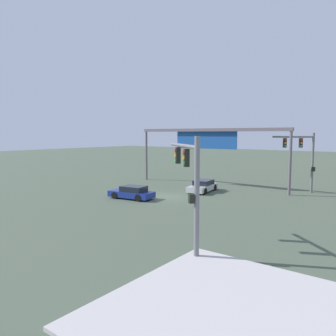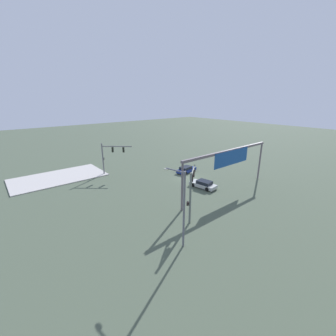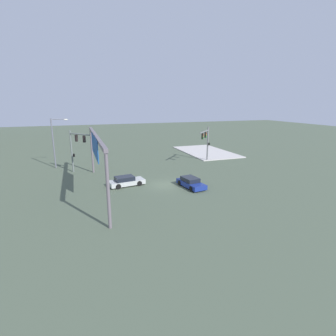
# 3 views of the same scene
# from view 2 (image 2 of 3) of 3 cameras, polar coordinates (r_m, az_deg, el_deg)

# --- Properties ---
(ground_plane) EXTENTS (193.47, 193.47, 0.00)m
(ground_plane) POSITION_cam_2_polar(r_m,az_deg,el_deg) (40.55, 5.29, -2.50)
(ground_plane) COLOR #495644
(sidewalk_corner) EXTENTS (15.49, 8.84, 0.15)m
(sidewalk_corner) POSITION_cam_2_polar(r_m,az_deg,el_deg) (45.01, -26.23, -2.15)
(sidewalk_corner) COLOR #BBB6B3
(sidewalk_corner) RESTS_ON ground
(traffic_signal_near_corner) EXTENTS (3.71, 2.81, 6.14)m
(traffic_signal_near_corner) POSITION_cam_2_polar(r_m,az_deg,el_deg) (25.65, 5.99, -4.96)
(traffic_signal_near_corner) COLOR slate
(traffic_signal_near_corner) RESTS_ON ground
(traffic_signal_opposite_side) EXTENTS (4.34, 4.11, 5.94)m
(traffic_signal_opposite_side) POSITION_cam_2_polar(r_m,az_deg,el_deg) (42.42, -14.73, 3.51)
(traffic_signal_opposite_side) COLOR slate
(traffic_signal_opposite_side) RESTS_ON ground
(streetlamp_curved_arm) EXTENTS (0.69, 2.53, 7.72)m
(streetlamp_curved_arm) POSITION_cam_2_polar(r_m,az_deg,el_deg) (20.87, 3.50, -9.07)
(streetlamp_curved_arm) COLOR slate
(streetlamp_curved_arm) RESTS_ON ground
(overhead_sign_gantry) EXTENTS (19.01, 0.43, 6.66)m
(overhead_sign_gantry) POSITION_cam_2_polar(r_m,az_deg,el_deg) (33.98, 15.53, 2.62)
(overhead_sign_gantry) COLOR #645B63
(overhead_sign_gantry) RESTS_ON ground
(sedan_car_approaching) EXTENTS (2.38, 4.56, 1.21)m
(sedan_car_approaching) POSITION_cam_2_polar(r_m,az_deg,el_deg) (36.31, 9.04, -4.13)
(sedan_car_approaching) COLOR #B3B6B5
(sedan_car_approaching) RESTS_ON ground
(sedan_car_waiting_far) EXTENTS (4.47, 2.36, 1.21)m
(sedan_car_waiting_far) POSITION_cam_2_polar(r_m,az_deg,el_deg) (43.28, 4.69, -0.38)
(sedan_car_waiting_far) COLOR navy
(sedan_car_waiting_far) RESTS_ON ground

